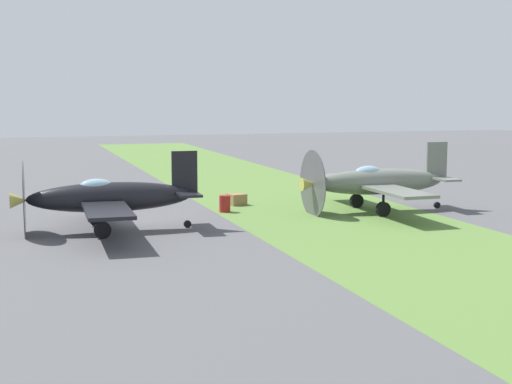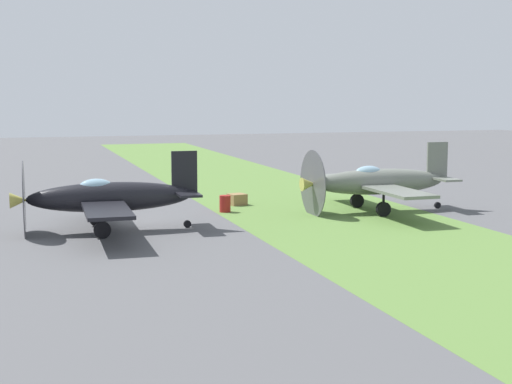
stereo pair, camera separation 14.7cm
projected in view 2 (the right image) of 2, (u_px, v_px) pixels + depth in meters
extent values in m
plane|color=#515154|center=(115.00, 222.00, 37.17)|extent=(160.00, 160.00, 0.00)
cube|color=#567A38|center=(320.00, 211.00, 40.47)|extent=(120.00, 11.00, 0.01)
ellipsoid|color=black|center=(111.00, 197.00, 34.37)|extent=(1.57, 7.56, 1.37)
cube|color=black|center=(101.00, 201.00, 34.27)|extent=(10.68, 2.16, 0.16)
cube|color=black|center=(184.00, 173.00, 35.18)|extent=(0.14, 1.22, 2.10)
cube|color=black|center=(185.00, 192.00, 35.30)|extent=(3.57, 1.09, 0.11)
cone|color=#B7B24C|center=(19.00, 200.00, 33.25)|extent=(0.73, 0.79, 0.71)
cylinder|color=#4C4C51|center=(24.00, 200.00, 33.31)|extent=(3.54, 0.14, 3.54)
ellipsoid|color=#8CB2C6|center=(96.00, 187.00, 34.12)|extent=(0.82, 1.57, 0.78)
cylinder|color=black|center=(102.00, 230.00, 32.84)|extent=(0.26, 0.76, 0.75)
cylinder|color=black|center=(102.00, 218.00, 32.77)|extent=(0.13, 0.13, 1.06)
cylinder|color=black|center=(97.00, 218.00, 35.90)|extent=(0.26, 0.76, 0.75)
cylinder|color=black|center=(97.00, 207.00, 35.83)|extent=(0.13, 0.13, 1.06)
cylinder|color=black|center=(187.00, 224.00, 35.52)|extent=(0.14, 0.36, 0.35)
ellipsoid|color=slate|center=(380.00, 182.00, 40.34)|extent=(1.46, 7.63, 1.39)
cube|color=slate|center=(372.00, 185.00, 40.23)|extent=(10.78, 2.00, 0.16)
cube|color=slate|center=(437.00, 161.00, 41.22)|extent=(0.12, 1.23, 2.13)
cube|color=slate|center=(437.00, 177.00, 41.34)|extent=(3.60, 1.04, 0.11)
cone|color=#B7B24C|center=(309.00, 184.00, 39.15)|extent=(0.72, 0.79, 0.72)
cylinder|color=#4C4C51|center=(313.00, 184.00, 39.21)|extent=(3.59, 0.08, 3.59)
ellipsoid|color=#8CB2C6|center=(368.00, 173.00, 40.08)|extent=(0.80, 1.58, 0.78)
cylinder|color=black|center=(383.00, 209.00, 38.80)|extent=(0.25, 0.76, 0.76)
cylinder|color=black|center=(384.00, 199.00, 38.73)|extent=(0.13, 0.13, 1.08)
cylinder|color=black|center=(357.00, 201.00, 41.88)|extent=(0.25, 0.76, 0.76)
cylinder|color=black|center=(357.00, 191.00, 41.81)|extent=(0.13, 0.13, 1.08)
cylinder|color=black|center=(438.00, 205.00, 41.57)|extent=(0.14, 0.36, 0.36)
cylinder|color=maroon|center=(225.00, 204.00, 40.25)|extent=(0.60, 0.60, 0.90)
cube|color=olive|center=(237.00, 199.00, 42.89)|extent=(1.07, 1.07, 0.64)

